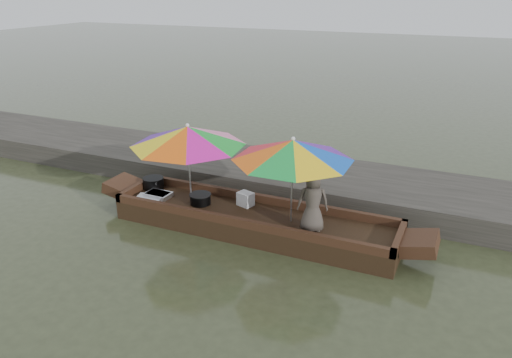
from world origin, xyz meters
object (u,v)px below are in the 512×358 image
at_px(boat_hull, 254,223).
at_px(tray_scallop, 149,198).
at_px(vendor, 313,201).
at_px(umbrella_stern, 292,180).
at_px(supply_bag, 246,199).
at_px(charcoal_grill, 200,199).
at_px(umbrella_bow, 189,164).
at_px(cooking_pot, 153,183).
at_px(tray_crayfish, 158,195).

xyz_separation_m(boat_hull, tray_scallop, (-2.12, -0.23, 0.21)).
distance_m(vendor, umbrella_stern, 0.53).
distance_m(boat_hull, umbrella_stern, 1.19).
bearing_deg(supply_bag, umbrella_stern, -15.61).
relative_size(tray_scallop, charcoal_grill, 1.28).
bearing_deg(umbrella_stern, umbrella_bow, 180.00).
bearing_deg(vendor, boat_hull, -28.86).
xyz_separation_m(cooking_pot, tray_crayfish, (0.35, -0.35, -0.07)).
height_order(tray_scallop, umbrella_stern, umbrella_stern).
xyz_separation_m(boat_hull, vendor, (1.16, -0.17, 0.72)).
relative_size(cooking_pot, supply_bag, 1.51).
xyz_separation_m(tray_crayfish, supply_bag, (1.73, 0.35, 0.09)).
height_order(boat_hull, tray_crayfish, tray_crayfish).
relative_size(charcoal_grill, umbrella_bow, 0.18).
distance_m(boat_hull, tray_crayfish, 2.05).
bearing_deg(boat_hull, cooking_pot, 173.11).
bearing_deg(tray_scallop, cooking_pot, 117.04).
height_order(cooking_pot, vendor, vendor).
distance_m(cooking_pot, supply_bag, 2.09).
xyz_separation_m(charcoal_grill, supply_bag, (0.81, 0.29, 0.04)).
xyz_separation_m(cooking_pot, umbrella_bow, (1.07, -0.29, 0.66)).
distance_m(charcoal_grill, umbrella_bow, 0.71).
xyz_separation_m(tray_crayfish, tray_scallop, (-0.09, -0.17, -0.01)).
bearing_deg(vendor, umbrella_stern, -41.91).
height_order(tray_crayfish, tray_scallop, tray_crayfish).
distance_m(tray_crayfish, supply_bag, 1.77).
bearing_deg(supply_bag, boat_hull, -43.55).
xyz_separation_m(tray_scallop, vendor, (3.28, 0.06, 0.51)).
distance_m(supply_bag, umbrella_bow, 1.24).
bearing_deg(umbrella_stern, charcoal_grill, -179.97).
distance_m(cooking_pot, umbrella_stern, 3.19).
xyz_separation_m(boat_hull, umbrella_stern, (0.72, 0.00, 0.95)).
xyz_separation_m(tray_scallop, umbrella_stern, (2.84, 0.23, 0.74)).
xyz_separation_m(tray_scallop, charcoal_grill, (1.01, 0.23, 0.06)).
xyz_separation_m(boat_hull, supply_bag, (-0.30, 0.28, 0.30)).
bearing_deg(charcoal_grill, tray_crayfish, -175.97).
xyz_separation_m(cooking_pot, tray_scallop, (0.27, -0.52, -0.08)).
bearing_deg(cooking_pot, supply_bag, -0.10).
relative_size(tray_crayfish, vendor, 0.46).
distance_m(cooking_pot, umbrella_bow, 1.29).
height_order(charcoal_grill, umbrella_bow, umbrella_bow).
xyz_separation_m(umbrella_bow, umbrella_stern, (2.04, 0.00, 0.00)).
height_order(tray_scallop, vendor, vendor).
bearing_deg(umbrella_bow, charcoal_grill, -0.30).
relative_size(tray_crayfish, supply_bag, 1.78).
xyz_separation_m(boat_hull, cooking_pot, (-2.39, 0.29, 0.29)).
distance_m(tray_crayfish, umbrella_bow, 1.02).
bearing_deg(cooking_pot, boat_hull, -6.89).
bearing_deg(boat_hull, umbrella_stern, 0.00).
height_order(boat_hull, tray_scallop, tray_scallop).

